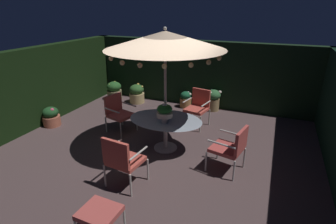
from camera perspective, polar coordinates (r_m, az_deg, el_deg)
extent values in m
cube|color=#4D3B3B|center=(6.01, -2.80, -8.79)|extent=(7.55, 7.12, 0.02)
cube|color=black|center=(8.60, 6.91, 8.28)|extent=(7.55, 0.30, 2.09)
cube|color=black|center=(7.76, -28.03, 4.31)|extent=(0.30, 7.12, 2.09)
cylinder|color=#B9AEA9|center=(6.14, -0.54, -7.74)|extent=(0.53, 0.53, 0.03)
cylinder|color=#B9AEA9|center=(5.98, -0.55, -4.90)|extent=(0.09, 0.09, 0.71)
ellipsoid|color=#9BA6B2|center=(5.82, -0.56, -1.64)|extent=(1.67, 1.19, 0.03)
cylinder|color=#B3AFA6|center=(5.65, -0.58, 2.71)|extent=(0.06, 0.06, 2.39)
cone|color=beige|center=(5.37, -0.63, 15.40)|extent=(2.46, 2.46, 0.36)
sphere|color=#B3AFA6|center=(5.35, -0.64, 17.72)|extent=(0.07, 0.07, 0.07)
sphere|color=#F9DB8C|center=(5.13, 11.08, 11.40)|extent=(0.09, 0.09, 0.09)
sphere|color=#F9DB8C|center=(5.53, 11.02, 12.16)|extent=(0.09, 0.09, 0.09)
sphere|color=#F9DB8C|center=(5.93, 9.32, 12.91)|extent=(0.09, 0.09, 0.09)
sphere|color=#F9DB8C|center=(6.22, 6.67, 13.47)|extent=(0.09, 0.09, 0.09)
sphere|color=#F9DB8C|center=(6.42, 3.28, 13.83)|extent=(0.09, 0.09, 0.09)
sphere|color=#F9DB8C|center=(6.49, -0.78, 13.96)|extent=(0.09, 0.09, 0.09)
sphere|color=#F9DB8C|center=(6.43, -4.07, 13.84)|extent=(0.09, 0.09, 0.09)
sphere|color=#F9DB8C|center=(6.21, -8.09, 13.38)|extent=(0.09, 0.09, 0.09)
sphere|color=#F9DB8C|center=(5.96, -10.38, 12.89)|extent=(0.09, 0.09, 0.09)
sphere|color=#F9DB8C|center=(5.57, -12.17, 12.14)|extent=(0.09, 0.09, 0.09)
sphere|color=#F9DB8C|center=(5.13, -12.32, 11.32)|extent=(0.09, 0.09, 0.09)
sphere|color=#F9DB8C|center=(4.69, -9.94, 10.50)|extent=(0.09, 0.09, 0.09)
sphere|color=#F9DB8C|center=(4.44, -6.15, 10.07)|extent=(0.09, 0.09, 0.09)
sphere|color=#F9DB8C|center=(4.34, -0.80, 9.91)|extent=(0.09, 0.09, 0.09)
sphere|color=#F9DB8C|center=(4.45, 5.02, 10.12)|extent=(0.09, 0.09, 0.09)
sphere|color=#F9DB8C|center=(4.70, 8.85, 10.60)|extent=(0.09, 0.09, 0.09)
cylinder|color=beige|center=(5.62, -0.73, -1.63)|extent=(0.16, 0.16, 0.13)
cylinder|color=beige|center=(5.58, -0.73, -0.52)|extent=(0.35, 0.35, 0.10)
ellipsoid|color=#1D5D23|center=(5.53, -0.74, 0.67)|extent=(0.33, 0.33, 0.20)
sphere|color=silver|center=(5.50, -0.74, 1.38)|extent=(0.11, 0.11, 0.11)
cylinder|color=#B7B0AC|center=(5.32, 8.27, -10.59)|extent=(0.04, 0.04, 0.43)
cylinder|color=#B7B0AC|center=(5.75, 10.79, -8.09)|extent=(0.04, 0.04, 0.43)
cylinder|color=#B7B0AC|center=(5.14, 14.13, -12.37)|extent=(0.04, 0.04, 0.43)
cylinder|color=#B7B0AC|center=(5.59, 16.24, -9.62)|extent=(0.04, 0.04, 0.43)
cube|color=#B4443F|center=(5.31, 12.57, -7.81)|extent=(0.67, 0.65, 0.07)
cube|color=#B4443F|center=(5.11, 15.67, -6.05)|extent=(0.17, 0.53, 0.46)
cylinder|color=#B7B0AC|center=(4.98, 11.54, -6.89)|extent=(0.55, 0.15, 0.04)
cylinder|color=#B7B0AC|center=(5.44, 13.91, -4.52)|extent=(0.55, 0.15, 0.04)
cylinder|color=#B8B6A9|center=(6.85, 7.00, -2.66)|extent=(0.04, 0.04, 0.45)
cylinder|color=#B8B6A9|center=(7.08, 3.11, -1.65)|extent=(0.04, 0.04, 0.45)
cylinder|color=#B8B6A9|center=(7.30, 8.97, -1.16)|extent=(0.04, 0.04, 0.45)
cylinder|color=#B8B6A9|center=(7.52, 5.24, -0.26)|extent=(0.04, 0.04, 0.45)
cube|color=#BF4A3E|center=(7.08, 6.17, 0.53)|extent=(0.63, 0.63, 0.07)
cube|color=#BF4A3E|center=(7.21, 7.23, 3.17)|extent=(0.52, 0.16, 0.48)
cylinder|color=#B8B6A9|center=(6.89, 8.23, 1.79)|extent=(0.14, 0.52, 0.04)
cylinder|color=#B8B6A9|center=(7.13, 4.31, 2.64)|extent=(0.14, 0.52, 0.04)
cylinder|color=#B8B0A7|center=(6.95, -6.76, -2.41)|extent=(0.04, 0.04, 0.41)
cylinder|color=#B8B0A7|center=(6.60, -10.20, -4.00)|extent=(0.04, 0.04, 0.41)
cylinder|color=#B8B0A7|center=(7.33, -9.92, -1.27)|extent=(0.04, 0.04, 0.41)
cylinder|color=#B8B0A7|center=(7.00, -13.32, -2.71)|extent=(0.04, 0.04, 0.41)
cube|color=#C25349|center=(6.87, -10.19, -0.74)|extent=(0.68, 0.68, 0.07)
cube|color=#C25349|center=(6.96, -11.84, 1.86)|extent=(0.20, 0.54, 0.47)
cylinder|color=#B8B0A7|center=(6.96, -8.59, 1.71)|extent=(0.53, 0.18, 0.04)
cylinder|color=#B8B0A7|center=(6.62, -12.12, 0.34)|extent=(0.53, 0.18, 0.04)
cylinder|color=#B7AFA6|center=(5.33, -9.69, -10.57)|extent=(0.04, 0.04, 0.45)
cylinder|color=#B7AFA6|center=(5.04, -4.41, -12.37)|extent=(0.04, 0.04, 0.45)
cylinder|color=#B7AFA6|center=(4.99, -13.58, -13.38)|extent=(0.04, 0.04, 0.45)
cylinder|color=#B7AFA6|center=(4.68, -8.12, -15.57)|extent=(0.04, 0.04, 0.45)
cube|color=#BE4B3E|center=(4.86, -9.15, -10.41)|extent=(0.61, 0.59, 0.07)
cube|color=#BE4B3E|center=(4.55, -11.34, -8.91)|extent=(0.55, 0.12, 0.49)
cylinder|color=#B7AFA6|center=(4.90, -12.00, -7.13)|extent=(0.09, 0.52, 0.04)
cylinder|color=#B7AFA6|center=(4.59, -6.44, -8.91)|extent=(0.09, 0.52, 0.04)
cylinder|color=#B3B6AA|center=(4.42, -15.21, -19.72)|extent=(0.03, 0.03, 0.36)
cylinder|color=#B3B6AA|center=(4.18, -9.45, -22.05)|extent=(0.03, 0.03, 0.36)
cube|color=#B94C46|center=(4.02, -14.70, -20.41)|extent=(0.55, 0.50, 0.08)
cylinder|color=olive|center=(9.47, -11.54, 3.72)|extent=(0.51, 0.51, 0.32)
ellipsoid|color=#265424|center=(9.39, -11.67, 5.44)|extent=(0.49, 0.49, 0.35)
sphere|color=yellow|center=(9.30, -11.12, 5.44)|extent=(0.07, 0.07, 0.07)
sphere|color=yellow|center=(9.54, -11.49, 6.41)|extent=(0.07, 0.07, 0.07)
sphere|color=#DDC253|center=(9.29, -12.53, 5.78)|extent=(0.08, 0.08, 0.08)
cylinder|color=tan|center=(9.02, -6.76, 3.10)|extent=(0.50, 0.50, 0.33)
ellipsoid|color=#2D5726|center=(8.92, -6.85, 4.91)|extent=(0.48, 0.48, 0.34)
sphere|color=#E4C959|center=(8.84, -5.64, 5.52)|extent=(0.07, 0.07, 0.07)
sphere|color=#F7BC4A|center=(9.05, -6.52, 5.96)|extent=(0.09, 0.09, 0.09)
sphere|color=yellow|center=(8.99, -7.43, 5.29)|extent=(0.09, 0.09, 0.09)
sphere|color=#E6D450|center=(8.77, -7.16, 4.71)|extent=(0.07, 0.07, 0.07)
cylinder|color=#AD5C44|center=(7.90, -23.94, -1.74)|extent=(0.46, 0.46, 0.28)
ellipsoid|color=#1B431F|center=(7.81, -24.22, -0.05)|extent=(0.42, 0.42, 0.29)
sphere|color=#D24A69|center=(7.68, -23.89, 0.42)|extent=(0.10, 0.10, 0.10)
sphere|color=#D15671|center=(7.91, -23.81, 0.39)|extent=(0.07, 0.07, 0.07)
sphere|color=#D75170|center=(7.79, -25.07, -0.18)|extent=(0.11, 0.11, 0.11)
cylinder|color=#A36F3D|center=(8.56, 3.85, 2.08)|extent=(0.37, 0.37, 0.30)
ellipsoid|color=#164E2D|center=(8.48, 3.89, 3.65)|extent=(0.35, 0.35, 0.24)
sphere|color=silver|center=(8.41, 4.82, 3.86)|extent=(0.09, 0.09, 0.09)
sphere|color=silver|center=(8.58, 4.39, 4.20)|extent=(0.08, 0.08, 0.08)
sphere|color=silver|center=(8.55, 3.41, 4.00)|extent=(0.06, 0.06, 0.06)
sphere|color=silver|center=(8.46, 3.34, 3.80)|extent=(0.07, 0.07, 0.07)
sphere|color=silver|center=(8.38, 3.69, 3.47)|extent=(0.06, 0.06, 0.06)
cylinder|color=olive|center=(8.39, 9.72, 1.67)|extent=(0.40, 0.40, 0.38)
ellipsoid|color=#2D5E33|center=(8.29, 9.86, 3.72)|extent=(0.45, 0.45, 0.32)
sphere|color=beige|center=(8.24, 11.23, 4.26)|extent=(0.10, 0.10, 0.10)
sphere|color=silver|center=(8.43, 9.52, 4.77)|extent=(0.06, 0.06, 0.06)
sphere|color=beige|center=(8.14, 9.31, 4.13)|extent=(0.08, 0.08, 0.08)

